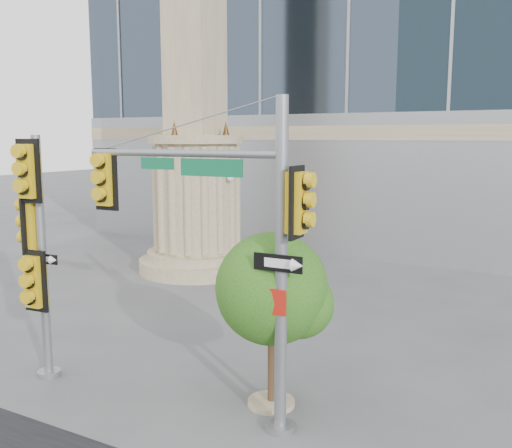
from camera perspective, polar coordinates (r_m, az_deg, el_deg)
The scene contains 5 objects.
ground at distance 11.64m, azimuth -6.69°, elevation -17.02°, with size 120.00×120.00×0.00m, color #545456.
monument at distance 21.31m, azimuth -6.05°, elevation 9.94°, with size 4.40×4.40×16.60m.
main_signal_pole at distance 9.85m, azimuth -2.90°, elevation -0.10°, with size 4.44×0.54×5.71m.
secondary_signal_pole at distance 12.46m, azimuth -21.22°, elevation -1.39°, with size 0.90×0.66×5.08m.
street_tree at distance 10.58m, azimuth 1.82°, elevation -6.94°, with size 2.14×2.09×3.33m.
Camera 1 is at (6.16, -8.50, 5.04)m, focal length 40.00 mm.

